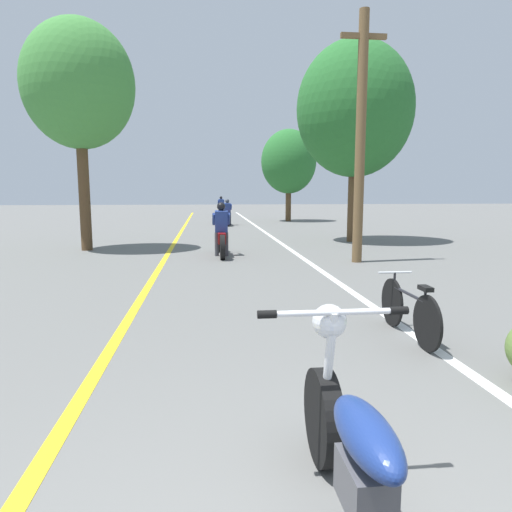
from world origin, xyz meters
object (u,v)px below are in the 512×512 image
at_px(motorcycle_rider_lead, 221,236).
at_px(motorcycle_rider_far, 221,208).
at_px(roadside_tree_right_near, 355,109).
at_px(roadside_tree_left, 79,86).
at_px(motorcycle_foreground, 361,463).
at_px(roadside_tree_right_far, 289,162).
at_px(bicycle_parked, 409,310).
at_px(utility_pole, 361,136).
at_px(motorcycle_rider_mid, 227,215).

xyz_separation_m(motorcycle_rider_lead, motorcycle_rider_far, (0.70, 21.05, -0.02)).
height_order(roadside_tree_right_near, roadside_tree_left, roadside_tree_right_near).
xyz_separation_m(motorcycle_foreground, motorcycle_rider_far, (0.38, 31.45, 0.08)).
relative_size(roadside_tree_left, motorcycle_foreground, 3.05).
xyz_separation_m(roadside_tree_right_far, bicycle_parked, (-2.43, -21.48, -3.10)).
distance_m(utility_pole, motorcycle_foreground, 9.76).
relative_size(roadside_tree_right_near, bicycle_parked, 4.27).
xyz_separation_m(motorcycle_foreground, motorcycle_rider_mid, (0.37, 21.63, 0.07)).
relative_size(utility_pole, roadside_tree_left, 0.90).
height_order(roadside_tree_left, motorcycle_foreground, roadside_tree_left).
relative_size(motorcycle_rider_lead, bicycle_parked, 1.35).
distance_m(utility_pole, motorcycle_rider_mid, 13.24).
bearing_deg(bicycle_parked, roadside_tree_right_far, 83.55).
relative_size(roadside_tree_right_far, bicycle_parked, 3.34).
bearing_deg(roadside_tree_left, motorcycle_rider_mid, 64.10).
distance_m(roadside_tree_right_far, roadside_tree_left, 15.14).
bearing_deg(motorcycle_rider_lead, roadside_tree_right_near, 33.52).
bearing_deg(motorcycle_rider_far, roadside_tree_right_near, -77.57).
bearing_deg(motorcycle_rider_lead, motorcycle_rider_mid, 86.48).
distance_m(motorcycle_rider_lead, bicycle_parked, 7.57).
xyz_separation_m(roadside_tree_right_near, motorcycle_rider_lead, (-4.66, -3.08, -3.94)).
bearing_deg(utility_pole, roadside_tree_right_far, 85.98).
bearing_deg(bicycle_parked, roadside_tree_left, 123.66).
bearing_deg(motorcycle_rider_lead, motorcycle_foreground, -88.23).
xyz_separation_m(roadside_tree_right_near, motorcycle_rider_far, (-3.96, 17.96, -3.97)).
height_order(roadside_tree_right_near, roadside_tree_right_far, roadside_tree_right_near).
relative_size(utility_pole, motorcycle_rider_lead, 2.78).
xyz_separation_m(roadside_tree_left, motorcycle_rider_lead, (3.97, -1.64, -4.19)).
bearing_deg(motorcycle_rider_mid, motorcycle_foreground, -90.98).
distance_m(roadside_tree_right_near, motorcycle_rider_mid, 9.89).
distance_m(motorcycle_rider_lead, motorcycle_rider_mid, 11.25).
height_order(roadside_tree_right_near, motorcycle_rider_mid, roadside_tree_right_near).
distance_m(roadside_tree_left, motorcycle_foreground, 13.49).
xyz_separation_m(motorcycle_rider_lead, motorcycle_rider_mid, (0.69, 11.23, -0.03)).
bearing_deg(bicycle_parked, roadside_tree_right_near, 75.59).
distance_m(utility_pole, motorcycle_rider_far, 22.83).
xyz_separation_m(utility_pole, roadside_tree_right_near, (1.35, 4.58, 1.43)).
height_order(utility_pole, roadside_tree_left, roadside_tree_left).
bearing_deg(roadside_tree_right_far, utility_pole, -94.02).
height_order(roadside_tree_right_near, bicycle_parked, roadside_tree_right_near).
height_order(roadside_tree_left, motorcycle_rider_mid, roadside_tree_left).
distance_m(motorcycle_rider_lead, motorcycle_rider_far, 21.06).
xyz_separation_m(roadside_tree_right_far, motorcycle_rider_lead, (-4.41, -14.18, -2.90)).
relative_size(roadside_tree_right_near, roadside_tree_right_far, 1.28).
bearing_deg(utility_pole, motorcycle_foreground, -108.55).
height_order(roadside_tree_right_near, motorcycle_rider_far, roadside_tree_right_near).
relative_size(roadside_tree_right_near, motorcycle_foreground, 3.15).
distance_m(utility_pole, roadside_tree_left, 8.10).
height_order(roadside_tree_right_far, roadside_tree_left, roadside_tree_left).
xyz_separation_m(roadside_tree_right_near, motorcycle_foreground, (-4.34, -13.49, -4.05)).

